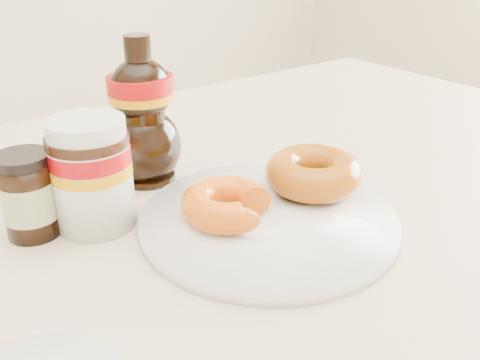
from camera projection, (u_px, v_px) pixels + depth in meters
dining_table at (219, 279)px, 0.62m from camera, size 1.40×0.90×0.75m
plate at (268, 220)px, 0.57m from camera, size 0.27×0.27×0.01m
donut_bitten at (227, 204)px, 0.55m from camera, size 0.12×0.12×0.03m
donut_whole at (313, 173)px, 0.61m from camera, size 0.14×0.14×0.04m
nutella_jar at (91, 170)px, 0.55m from camera, size 0.08×0.08×0.12m
syrup_bottle at (142, 111)px, 0.64m from camera, size 0.10×0.09×0.18m
dark_jar at (29, 196)px, 0.54m from camera, size 0.06×0.06×0.09m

